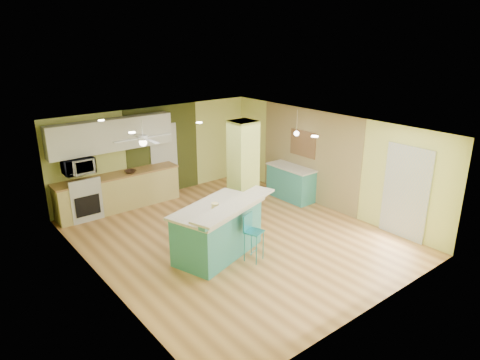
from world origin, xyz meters
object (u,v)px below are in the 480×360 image
object	(u,v)px
peninsula	(219,229)
fruit_bowl	(130,172)
side_counter	(291,182)
canister	(215,207)
bar_stool	(251,230)

from	to	relation	value
peninsula	fruit_bowl	distance (m)	3.53
side_counter	peninsula	bearing A→B (deg)	-158.75
side_counter	canister	world-z (taller)	canister
peninsula	canister	xyz separation A→B (m)	(-0.14, -0.09, 0.57)
peninsula	bar_stool	xyz separation A→B (m)	(0.38, -0.59, 0.10)
bar_stool	fruit_bowl	xyz separation A→B (m)	(-0.65, 4.09, 0.31)
side_counter	fruit_bowl	bearing A→B (deg)	149.60
side_counter	canister	distance (m)	3.89
peninsula	fruit_bowl	bearing A→B (deg)	76.59
bar_stool	fruit_bowl	world-z (taller)	fruit_bowl
bar_stool	fruit_bowl	bearing A→B (deg)	79.38
peninsula	fruit_bowl	size ratio (longest dim) A/B	8.53
bar_stool	side_counter	size ratio (longest dim) A/B	0.69
bar_stool	fruit_bowl	distance (m)	4.15
fruit_bowl	canister	distance (m)	3.60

